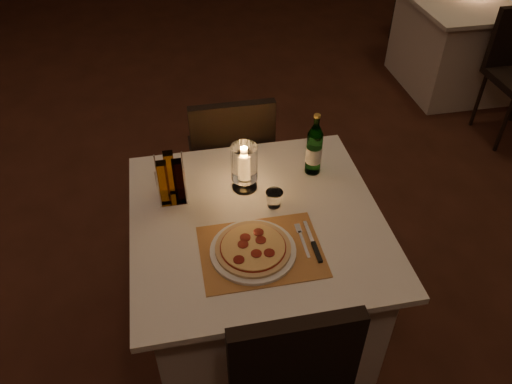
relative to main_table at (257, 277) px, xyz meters
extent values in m
cube|color=#421F15|center=(-0.05, 0.62, -0.38)|extent=(8.00, 10.00, 0.02)
cube|color=white|center=(0.00, 0.00, -0.02)|extent=(0.88, 0.88, 0.71)
cube|color=white|center=(0.00, 0.00, 0.35)|extent=(1.00, 1.00, 0.03)
cube|color=black|center=(0.00, -0.61, 0.32)|extent=(0.42, 0.05, 0.42)
cube|color=black|center=(0.00, 0.80, 0.09)|extent=(0.42, 0.42, 0.05)
cube|color=black|center=(0.00, 0.61, 0.32)|extent=(0.42, 0.05, 0.42)
cylinder|color=black|center=(0.17, 0.97, -0.15)|extent=(0.03, 0.03, 0.44)
cylinder|color=black|center=(-0.17, 0.97, -0.15)|extent=(0.03, 0.03, 0.44)
cylinder|color=black|center=(0.17, 0.63, -0.15)|extent=(0.03, 0.03, 0.44)
cylinder|color=black|center=(-0.17, 0.63, -0.15)|extent=(0.03, 0.03, 0.44)
cube|color=#B4793E|center=(-0.02, -0.18, 0.37)|extent=(0.45, 0.34, 0.00)
cylinder|color=white|center=(-0.05, -0.18, 0.38)|extent=(0.32, 0.32, 0.01)
cylinder|color=#D8B77F|center=(-0.05, -0.18, 0.39)|extent=(0.28, 0.28, 0.01)
cylinder|color=maroon|center=(-0.05, -0.18, 0.40)|extent=(0.24, 0.24, 0.00)
cylinder|color=#EACC7F|center=(-0.05, -0.18, 0.40)|extent=(0.24, 0.24, 0.00)
cylinder|color=maroon|center=(-0.02, -0.16, 0.40)|extent=(0.04, 0.04, 0.00)
cylinder|color=maroon|center=(-0.02, -0.12, 0.40)|extent=(0.04, 0.04, 0.00)
cylinder|color=maroon|center=(-0.07, -0.13, 0.40)|extent=(0.04, 0.04, 0.00)
cylinder|color=maroon|center=(-0.09, -0.17, 0.40)|extent=(0.04, 0.04, 0.00)
cylinder|color=maroon|center=(-0.11, -0.24, 0.40)|extent=(0.04, 0.04, 0.00)
cylinder|color=maroon|center=(-0.05, -0.22, 0.40)|extent=(0.04, 0.04, 0.00)
cylinder|color=maroon|center=(0.00, -0.23, 0.40)|extent=(0.04, 0.04, 0.00)
cube|color=silver|center=(0.14, -0.18, 0.37)|extent=(0.01, 0.14, 0.00)
cube|color=silver|center=(0.14, -0.09, 0.37)|extent=(0.02, 0.05, 0.00)
cube|color=black|center=(0.18, -0.23, 0.38)|extent=(0.02, 0.10, 0.01)
cube|color=silver|center=(0.18, -0.12, 0.37)|extent=(0.01, 0.12, 0.00)
cylinder|color=#549852|center=(0.30, 0.25, 0.46)|extent=(0.07, 0.07, 0.20)
cylinder|color=#549852|center=(0.30, 0.25, 0.63)|extent=(0.02, 0.02, 0.04)
cylinder|color=gold|center=(0.30, 0.25, 0.65)|extent=(0.03, 0.03, 0.01)
cylinder|color=silver|center=(0.30, 0.25, 0.46)|extent=(0.07, 0.07, 0.07)
cylinder|color=white|center=(-0.02, 0.20, 0.37)|extent=(0.11, 0.11, 0.01)
cylinder|color=white|center=(-0.02, 0.20, 0.40)|extent=(0.02, 0.02, 0.04)
cylinder|color=white|center=(-0.02, 0.20, 0.50)|extent=(0.11, 0.11, 0.16)
cylinder|color=white|center=(-0.02, 0.20, 0.48)|extent=(0.03, 0.03, 0.12)
ellipsoid|color=orange|center=(-0.02, 0.20, 0.56)|extent=(0.02, 0.02, 0.03)
cube|color=white|center=(-0.32, 0.19, 0.37)|extent=(0.12, 0.12, 0.01)
cylinder|color=white|center=(-0.37, 0.14, 0.46)|extent=(0.01, 0.01, 0.18)
cylinder|color=white|center=(-0.26, 0.14, 0.46)|extent=(0.01, 0.01, 0.18)
cylinder|color=white|center=(-0.37, 0.25, 0.46)|extent=(0.01, 0.01, 0.18)
cylinder|color=white|center=(-0.26, 0.25, 0.46)|extent=(0.01, 0.01, 0.18)
cube|color=#BF8C33|center=(-0.35, 0.16, 0.47)|extent=(0.04, 0.04, 0.20)
cube|color=#3F1E14|center=(-0.29, 0.16, 0.47)|extent=(0.04, 0.04, 0.20)
cube|color=#BF8C33|center=(-0.32, 0.22, 0.47)|extent=(0.04, 0.04, 0.20)
cube|color=white|center=(2.14, 2.09, -0.02)|extent=(0.88, 0.88, 0.71)
cylinder|color=black|center=(1.97, 1.12, -0.15)|extent=(0.03, 0.03, 0.44)
cylinder|color=black|center=(1.97, 1.46, -0.15)|extent=(0.03, 0.03, 0.44)
cylinder|color=black|center=(2.31, 3.06, -0.15)|extent=(0.03, 0.03, 0.44)
cylinder|color=black|center=(1.97, 3.06, -0.15)|extent=(0.03, 0.03, 0.44)
cylinder|color=black|center=(2.31, 2.72, -0.15)|extent=(0.03, 0.03, 0.44)
cylinder|color=black|center=(1.97, 2.72, -0.15)|extent=(0.03, 0.03, 0.44)
camera|label=1|loc=(-0.28, -1.41, 1.74)|focal=35.00mm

